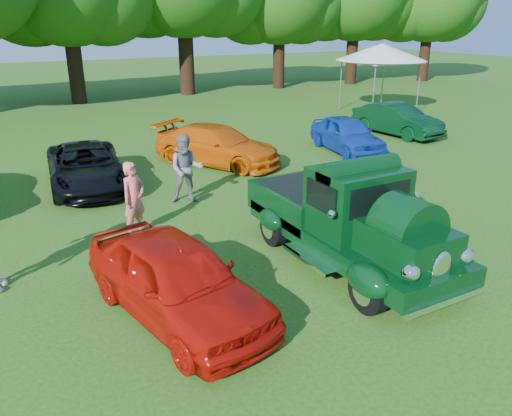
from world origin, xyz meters
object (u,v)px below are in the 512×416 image
back_car_black (86,166)px  spectator_grey (186,169)px  red_convertible (176,279)px  back_car_orange (217,145)px  spectator_pink (134,199)px  back_car_green (397,120)px  canopy_tent (381,53)px  hero_pickup (348,221)px  back_car_blue (347,134)px

back_car_black → spectator_grey: size_ratio=2.42×
red_convertible → back_car_orange: 9.43m
back_car_orange → spectator_pink: spectator_pink is taller
back_car_black → spectator_pink: spectator_pink is taller
back_car_green → spectator_pink: bearing=-164.6°
back_car_black → canopy_tent: canopy_tent is taller
hero_pickup → spectator_grey: (-1.53, 4.90, 0.05)m
back_car_black → spectator_grey: bearing=-45.8°
spectator_grey → back_car_green: bearing=39.4°
back_car_blue → canopy_tent: 9.63m
back_car_black → canopy_tent: size_ratio=0.90×
spectator_grey → canopy_tent: canopy_tent is taller
spectator_pink → red_convertible: bearing=-124.4°
back_car_green → spectator_grey: bearing=-168.1°
hero_pickup → back_car_green: (9.49, 8.48, -0.21)m
back_car_orange → back_car_blue: 5.05m
back_car_blue → hero_pickup: bearing=-118.5°
back_car_blue → spectator_pink: bearing=-147.1°
back_car_blue → spectator_grey: spectator_grey is taller
back_car_orange → spectator_pink: (-4.19, -4.58, 0.21)m
canopy_tent → back_car_blue: bearing=-138.7°
back_car_green → spectator_grey: spectator_grey is taller
red_convertible → back_car_green: red_convertible is taller
red_convertible → spectator_grey: spectator_grey is taller
red_convertible → back_car_green: (13.24, 8.76, -0.02)m
back_car_blue → back_car_green: back_car_green is taller
spectator_pink → spectator_grey: 2.39m
back_car_black → canopy_tent: (16.44, 5.84, 2.44)m
hero_pickup → back_car_green: bearing=41.8°
back_car_black → back_car_blue: bearing=3.9°
back_car_blue → spectator_grey: 7.70m
hero_pickup → spectator_pink: hero_pickup is taller
hero_pickup → red_convertible: (-3.76, -0.28, -0.19)m
back_car_black → back_car_orange: bearing=11.2°
back_car_blue → spectator_pink: 9.96m
back_car_orange → back_car_green: 8.71m
spectator_grey → back_car_black: bearing=149.7°
hero_pickup → spectator_pink: size_ratio=3.01×
back_car_blue → back_car_green: (3.69, 1.24, 0.02)m
hero_pickup → canopy_tent: (12.80, 13.41, 2.19)m
hero_pickup → canopy_tent: size_ratio=1.04×
red_convertible → spectator_pink: size_ratio=2.33×
back_car_green → spectator_pink: 13.85m
back_car_orange → back_car_black: bearing=154.0°
hero_pickup → red_convertible: 3.77m
back_car_green → spectator_pink: (-12.88, -5.09, 0.20)m
back_car_green → canopy_tent: 6.40m
hero_pickup → spectator_grey: size_ratio=2.80×
hero_pickup → red_convertible: size_ratio=1.29×
back_car_black → back_car_orange: 4.45m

